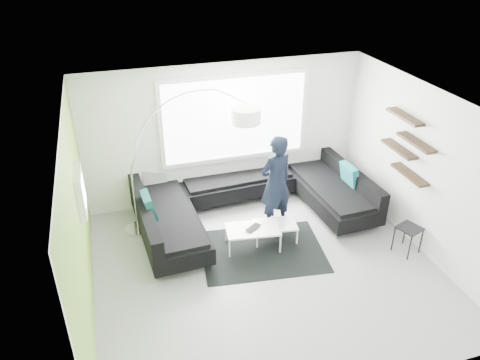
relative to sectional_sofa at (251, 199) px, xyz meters
name	(u,v)px	position (x,y,z in m)	size (l,w,h in m)	color
ground	(266,268)	(-0.25, -1.55, -0.41)	(5.50, 5.50, 0.00)	gray
room_shell	(267,165)	(-0.21, -1.34, 1.40)	(5.54, 5.04, 2.82)	silver
sectional_sofa	(251,199)	(0.00, 0.00, 0.00)	(4.41, 2.88, 0.92)	black
rug	(262,251)	(-0.15, -1.10, -0.40)	(2.09, 1.52, 0.01)	black
coffee_table	(264,234)	(-0.05, -0.88, -0.21)	(1.19, 0.69, 0.39)	white
arc_lamp	(131,169)	(-2.15, 0.17, 0.88)	(2.38, 0.62, 2.57)	white
side_table	(407,240)	(2.22, -1.83, -0.16)	(0.36, 0.36, 0.50)	black
person	(276,183)	(0.32, -0.40, 0.51)	(0.76, 0.60, 1.83)	black
laptop	(255,229)	(-0.25, -0.97, 0.00)	(0.38, 0.35, 0.03)	black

